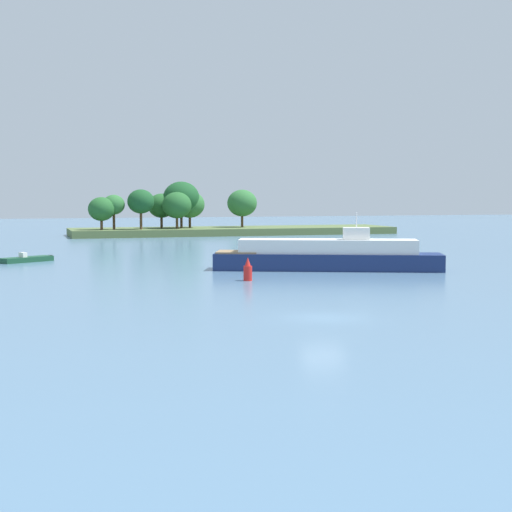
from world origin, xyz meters
name	(u,v)px	position (x,y,z in m)	size (l,w,h in m)	color
ground_plane	(323,318)	(0.00, 0.00, 0.00)	(400.00, 400.00, 0.00)	slate
treeline_island	(206,217)	(15.25, 92.42, 3.04)	(57.11, 13.55, 9.30)	#566B3D
small_motorboat	(27,259)	(-15.58, 43.43, 0.29)	(5.60, 4.48, 1.03)	#19472D
white_riverboat	(327,256)	(10.98, 26.21, 1.34)	(20.93, 11.24, 5.35)	navy
channel_buoy_red	(248,271)	(1.37, 19.69, 0.81)	(0.70, 0.70, 1.90)	red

